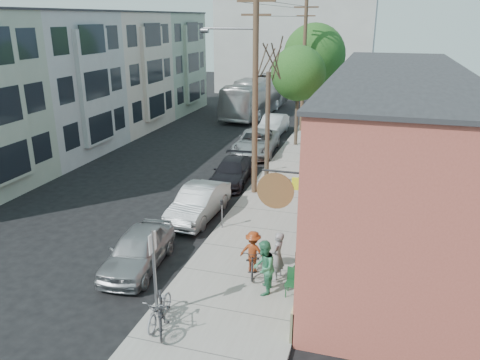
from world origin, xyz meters
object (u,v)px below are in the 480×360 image
(sign_post, at_px, (154,265))
(car_4, at_px, (273,125))
(parked_bike_a, at_px, (161,313))
(patron_grey, at_px, (278,256))
(patron_green, at_px, (264,268))
(car_1, at_px, (199,203))
(parked_bike_b, at_px, (160,308))
(car_0, at_px, (138,250))
(tree_leafy_far, at_px, (314,55))
(car_2, at_px, (232,172))
(parking_meter_near, at_px, (222,209))
(cyclist, at_px, (253,252))
(tree_leafy_mid, at_px, (298,74))
(patio_chair_b, at_px, (300,268))
(patio_chair_a, at_px, (293,283))
(tree_bare, at_px, (267,131))
(car_3, at_px, (256,142))
(parking_meter_far, at_px, (267,157))
(utility_pole_near, at_px, (254,89))
(bus, at_px, (256,96))

(sign_post, bearing_deg, car_4, 94.41)
(parked_bike_a, bearing_deg, patron_grey, 30.34)
(patron_green, relative_size, car_4, 0.40)
(patron_green, relative_size, car_1, 0.41)
(parked_bike_b, height_order, car_0, car_0)
(parked_bike_a, bearing_deg, patron_green, 24.13)
(tree_leafy_far, height_order, car_2, tree_leafy_far)
(car_1, xyz_separation_m, car_2, (0.00, 4.97, -0.08))
(patron_green, bearing_deg, parked_bike_a, -46.47)
(parked_bike_b, relative_size, car_1, 0.39)
(parking_meter_near, height_order, cyclist, cyclist)
(patron_grey, xyz_separation_m, patron_green, (-0.24, -1.00, 0.06))
(sign_post, distance_m, tree_leafy_mid, 21.26)
(patio_chair_b, xyz_separation_m, car_1, (-5.34, 4.21, 0.14))
(patio_chair_a, height_order, car_4, car_4)
(tree_bare, xyz_separation_m, car_2, (-2.00, 0.19, -2.47))
(parked_bike_b, distance_m, car_4, 24.42)
(tree_bare, distance_m, car_3, 7.04)
(patron_grey, distance_m, parked_bike_b, 4.38)
(parked_bike_a, relative_size, car_2, 0.40)
(patron_green, bearing_deg, patio_chair_b, 133.95)
(parking_meter_far, height_order, car_3, car_3)
(patio_chair_b, bearing_deg, tree_bare, 123.21)
(sign_post, bearing_deg, utility_pole_near, 89.79)
(parked_bike_a, xyz_separation_m, car_2, (-1.98, 13.00, -0.03))
(patio_chair_b, relative_size, car_4, 0.19)
(patron_grey, relative_size, car_3, 0.31)
(patio_chair_b, bearing_deg, sign_post, -126.78)
(patio_chair_b, relative_size, patron_grey, 0.51)
(tree_leafy_far, bearing_deg, tree_bare, -90.00)
(patio_chair_b, bearing_deg, parked_bike_a, -118.45)
(utility_pole_near, bearing_deg, sign_post, -90.21)
(utility_pole_near, height_order, patio_chair_a, utility_pole_near)
(parking_meter_far, height_order, car_4, car_4)
(cyclist, bearing_deg, patron_green, 125.81)
(car_1, bearing_deg, patron_green, -49.22)
(tree_leafy_far, bearing_deg, parking_meter_near, -91.43)
(parking_meter_far, relative_size, bus, 0.10)
(patron_grey, relative_size, cyclist, 1.11)
(cyclist, height_order, parked_bike_b, cyclist)
(car_4, bearing_deg, car_3, -88.31)
(sign_post, bearing_deg, tree_leafy_far, 89.09)
(sign_post, height_order, bus, bus)
(car_2, bearing_deg, car_0, -97.91)
(patio_chair_b, bearing_deg, car_2, 133.03)
(parking_meter_near, relative_size, patron_grey, 0.72)
(cyclist, bearing_deg, car_2, -61.61)
(car_4, bearing_deg, bus, 114.41)
(parking_meter_far, bearing_deg, patron_grey, -74.79)
(bus, bearing_deg, patron_green, -70.53)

